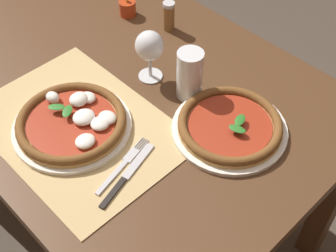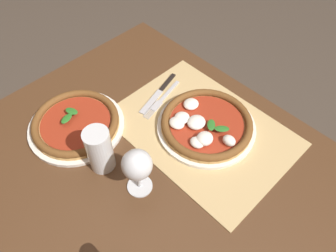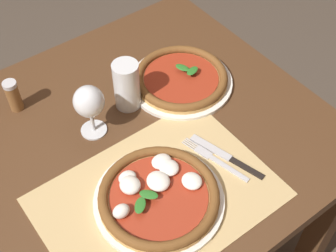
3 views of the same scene
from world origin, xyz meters
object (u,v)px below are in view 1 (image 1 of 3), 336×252
Objects in this scene: pizza_far at (230,126)px; wine_glass at (149,48)px; knife at (128,175)px; pepper_shaker at (169,16)px; votive_candle at (128,8)px; pint_glass at (190,75)px; fork at (123,165)px; pizza_near at (73,122)px.

wine_glass is at bearing -179.38° from pizza_far.
pepper_shaker is at bearing 126.13° from knife.
wine_glass is 0.33m from votive_candle.
wine_glass reaches higher than knife.
pizza_far is 0.18m from pint_glass.
fork is at bearing -77.85° from pint_glass.
pizza_near is 0.40m from pizza_far.
knife is at bearing 0.01° from pizza_near.
pint_glass is 0.31m from pepper_shaker.
pizza_near is 2.13× the size of pint_glass.
wine_glass is 0.37m from knife.
pepper_shaker is (-0.43, 0.20, 0.03)m from pizza_far.
wine_glass is 0.35m from fork.
knife is (0.03, -0.01, 0.00)m from fork.
pint_glass is (-0.17, 0.02, 0.05)m from pizza_far.
fork is at bearing -42.08° from votive_candle.
pint_glass is at bearing -33.87° from pepper_shaker.
fork is 2.05× the size of pepper_shaker.
votive_candle is at bearing 150.76° from wine_glass.
pint_glass is 0.73× the size of fork.
knife is at bearing -51.63° from wine_glass.
pizza_near is 0.50m from pepper_shaker.
pizza_far is 3.09× the size of pepper_shaker.
votive_candle reaches higher than pizza_near.
pint_glass is at bearing 11.98° from wine_glass.
knife is 2.18× the size of pepper_shaker.
votive_candle reaches higher than pizza_far.
pint_glass is 2.01× the size of votive_candle.
pepper_shaker is at bearing 155.24° from pizza_far.
pepper_shaker is (-0.32, 0.47, 0.04)m from fork.
pizza_near is 0.18m from fork.
pepper_shaker reaches higher than fork.
pint_glass is at bearing 102.15° from fork.
fork is at bearing -111.03° from pizza_far.
votive_candle is at bearing -164.44° from pepper_shaker.
votive_candle is at bearing 162.39° from pint_glass.
fork is 2.76× the size of votive_candle.
pizza_far is 0.29m from knife.
pizza_far is 2.07× the size of pint_glass.
fork is (0.18, 0.01, -0.02)m from pizza_near.
wine_glass is at bearing -57.26° from pepper_shaker.
pint_glass is 0.31m from fork.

